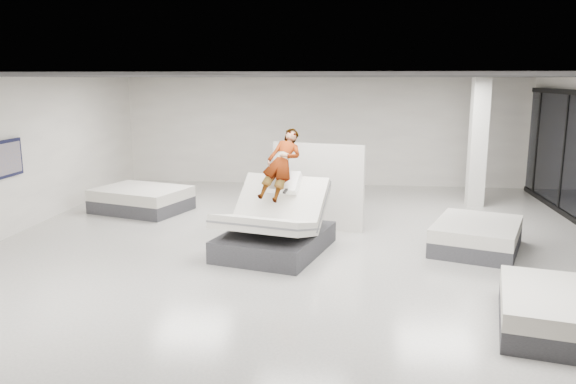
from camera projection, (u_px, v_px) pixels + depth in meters
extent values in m
plane|color=beige|center=(300.00, 254.00, 10.34)|extent=(14.00, 14.00, 0.00)
plane|color=black|center=(301.00, 77.00, 9.70)|extent=(14.00, 14.00, 0.00)
cube|color=white|center=(323.00, 132.00, 16.83)|extent=(12.00, 0.04, 3.20)
cube|color=white|center=(183.00, 357.00, 3.21)|extent=(12.00, 0.04, 3.20)
cube|color=#3E3E43|center=(275.00, 241.00, 10.42)|extent=(2.18, 2.58, 0.39)
cube|color=silver|center=(282.00, 203.00, 10.57)|extent=(1.86, 1.36, 0.96)
cube|color=slate|center=(282.00, 203.00, 10.57)|extent=(1.85, 1.24, 0.82)
cube|color=silver|center=(264.00, 225.00, 9.86)|extent=(1.91, 1.53, 0.49)
cube|color=slate|center=(264.00, 225.00, 9.86)|extent=(1.92, 1.51, 0.29)
cube|color=white|center=(284.00, 182.00, 10.59)|extent=(0.70, 0.57, 0.42)
imported|color=slate|center=(281.00, 178.00, 10.47)|extent=(0.91, 1.55, 1.18)
cube|color=black|center=(285.00, 191.00, 10.10)|extent=(0.08, 0.15, 0.08)
cube|color=silver|center=(318.00, 186.00, 11.91)|extent=(1.97, 0.61, 1.83)
cube|color=#3E3E43|center=(476.00, 242.00, 10.56)|extent=(2.02, 2.31, 0.29)
cube|color=silver|center=(477.00, 228.00, 10.50)|extent=(2.02, 2.31, 0.24)
cube|color=#3E3E43|center=(558.00, 321.00, 7.14)|extent=(1.77, 2.11, 0.28)
cube|color=silver|center=(560.00, 302.00, 7.09)|extent=(1.77, 2.11, 0.23)
cube|color=#3E3E43|center=(142.00, 205.00, 13.64)|extent=(2.45, 2.11, 0.31)
cube|color=silver|center=(141.00, 193.00, 13.58)|extent=(2.45, 2.11, 0.26)
cube|color=silver|center=(478.00, 143.00, 13.94)|extent=(0.40, 0.40, 3.20)
cube|color=black|center=(7.00, 159.00, 11.19)|extent=(0.05, 0.95, 0.75)
cube|color=gray|center=(8.00, 159.00, 11.19)|extent=(0.02, 0.82, 0.62)
cube|color=black|center=(565.00, 153.00, 13.26)|extent=(0.09, 0.08, 2.80)
cube|color=black|center=(538.00, 143.00, 15.21)|extent=(0.09, 0.08, 2.80)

